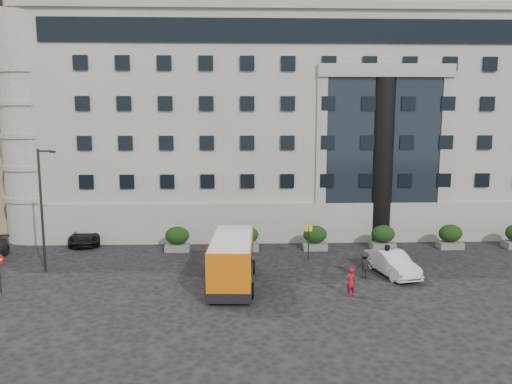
% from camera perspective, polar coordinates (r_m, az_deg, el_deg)
% --- Properties ---
extents(ground, '(120.00, 120.00, 0.00)m').
position_cam_1_polar(ground, '(30.53, -3.14, -10.51)').
color(ground, black).
rests_on(ground, ground).
extents(civic_building, '(44.00, 24.00, 18.00)m').
position_cam_1_polar(civic_building, '(51.14, 4.05, 7.47)').
color(civic_building, gray).
rests_on(civic_building, ground).
extents(entrance_column, '(1.80, 1.80, 13.00)m').
position_cam_1_polar(entrance_column, '(40.91, 14.16, 3.45)').
color(entrance_column, black).
rests_on(entrance_column, ground).
extents(apartment_far, '(13.00, 13.00, 22.00)m').
position_cam_1_polar(apartment_far, '(72.34, -24.76, 8.61)').
color(apartment_far, '#796346').
rests_on(apartment_far, ground).
extents(hedge_a, '(1.80, 1.26, 1.84)m').
position_cam_1_polar(hedge_a, '(38.03, -8.98, -5.29)').
color(hedge_a, '#61615E').
rests_on(hedge_a, ground).
extents(hedge_b, '(1.80, 1.26, 1.84)m').
position_cam_1_polar(hedge_b, '(37.75, -1.09, -5.29)').
color(hedge_b, '#61615E').
rests_on(hedge_b, ground).
extents(hedge_c, '(1.80, 1.26, 1.84)m').
position_cam_1_polar(hedge_c, '(38.18, 6.77, -5.19)').
color(hedge_c, '#61615E').
rests_on(hedge_c, ground).
extents(hedge_d, '(1.80, 1.26, 1.84)m').
position_cam_1_polar(hedge_d, '(39.30, 14.31, -5.00)').
color(hedge_d, '#61615E').
rests_on(hedge_d, ground).
extents(hedge_e, '(1.80, 1.26, 1.84)m').
position_cam_1_polar(hedge_e, '(41.06, 21.31, -4.75)').
color(hedge_e, '#61615E').
rests_on(hedge_e, ground).
extents(street_lamp, '(1.16, 0.18, 8.00)m').
position_cam_1_polar(street_lamp, '(34.69, -23.23, -1.42)').
color(street_lamp, '#262628').
rests_on(street_lamp, ground).
extents(bus_stop_sign, '(0.50, 0.08, 2.52)m').
position_cam_1_polar(bus_stop_sign, '(35.17, 6.03, -5.03)').
color(bus_stop_sign, '#262628').
rests_on(bus_stop_sign, ground).
extents(minibus, '(2.91, 7.10, 2.92)m').
position_cam_1_polar(minibus, '(29.92, -2.76, -7.66)').
color(minibus, '#CD6009').
rests_on(minibus, ground).
extents(red_truck, '(3.17, 5.65, 2.89)m').
position_cam_1_polar(red_truck, '(47.39, -21.58, -2.36)').
color(red_truck, maroon).
rests_on(red_truck, ground).
extents(parked_car_d, '(3.01, 5.27, 1.38)m').
position_cam_1_polar(parked_car_d, '(42.08, -18.77, -4.63)').
color(parked_car_d, black).
rests_on(parked_car_d, ground).
extents(white_taxi, '(2.61, 4.88, 1.53)m').
position_cam_1_polar(white_taxi, '(33.21, 15.32, -7.84)').
color(white_taxi, silver).
rests_on(white_taxi, ground).
extents(pedestrian_a, '(0.67, 0.52, 1.63)m').
position_cam_1_polar(pedestrian_a, '(28.83, 10.77, -10.10)').
color(pedestrian_a, '#A2101B').
rests_on(pedestrian_a, ground).
extents(pedestrian_b, '(0.98, 0.79, 1.92)m').
position_cam_1_polar(pedestrian_b, '(33.24, 14.64, -7.44)').
color(pedestrian_b, black).
rests_on(pedestrian_b, ground).
extents(pedestrian_c, '(1.09, 0.64, 1.66)m').
position_cam_1_polar(pedestrian_c, '(32.18, 12.31, -8.14)').
color(pedestrian_c, black).
rests_on(pedestrian_c, ground).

